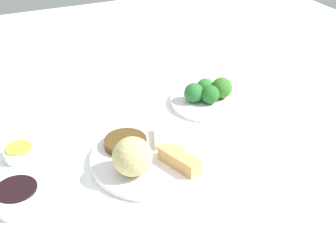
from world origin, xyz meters
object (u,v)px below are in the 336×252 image
(soy_sauce_bowl, at_px, (18,198))
(main_plate, at_px, (152,159))
(sauce_ramekin_hot_mustard, at_px, (20,153))
(broccoli_plate, at_px, (207,102))

(soy_sauce_bowl, bearing_deg, main_plate, -175.04)
(soy_sauce_bowl, relative_size, sauce_ramekin_hot_mustard, 1.37)
(main_plate, distance_m, soy_sauce_bowl, 0.27)
(broccoli_plate, height_order, sauce_ramekin_hot_mustard, sauce_ramekin_hot_mustard)
(sauce_ramekin_hot_mustard, bearing_deg, broccoli_plate, -174.81)
(main_plate, bearing_deg, soy_sauce_bowl, 4.96)
(main_plate, distance_m, sauce_ramekin_hot_mustard, 0.28)
(soy_sauce_bowl, xyz_separation_m, sauce_ramekin_hot_mustard, (-0.02, -0.15, -0.01))
(main_plate, distance_m, broccoli_plate, 0.28)
(broccoli_plate, xyz_separation_m, sauce_ramekin_hot_mustard, (0.47, 0.04, 0.01))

